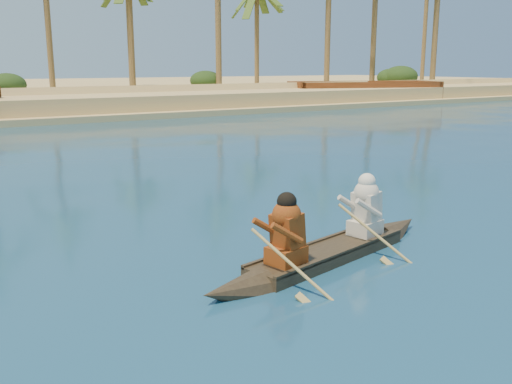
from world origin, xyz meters
TOP-DOWN VIEW (x-y plane):
  - canoe at (5.41, -2.62)m, footprint 5.45×1.89m
  - barge_right at (34.05, 27.00)m, footprint 13.22×8.02m

SIDE VIEW (x-z plane):
  - canoe at x=5.41m, z-range -0.46..1.03m
  - barge_right at x=34.05m, z-range -0.31..1.78m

